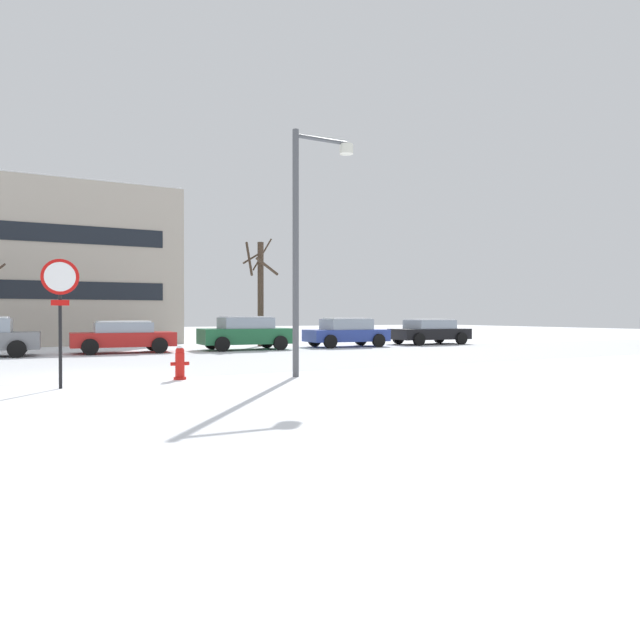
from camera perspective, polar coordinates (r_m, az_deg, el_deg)
The scene contains 11 objects.
ground_plane at distance 15.39m, azimuth -22.52°, elevation -5.34°, with size 120.00×120.00×0.00m, color white.
road_surface at distance 18.87m, azimuth -23.40°, elevation -4.27°, with size 80.00×9.02×0.00m.
stop_sign at distance 13.32m, azimuth -24.45°, elevation 2.06°, with size 0.75×0.17×2.75m.
fire_hydrant at distance 14.23m, azimuth -13.77°, elevation -4.13°, with size 0.44×0.30×0.82m.
street_lamp at distance 14.69m, azimuth -1.42°, elevation 9.12°, with size 1.73×0.36×6.22m.
parked_car_red at distance 24.84m, azimuth -19.00°, elevation -1.54°, with size 4.12×2.10×1.32m.
parked_car_green at distance 25.85m, azimuth -7.41°, elevation -1.26°, with size 4.12×2.16×1.50m.
parked_car_blue at distance 28.05m, azimuth 2.63°, elevation -1.21°, with size 4.08×2.14×1.41m.
parked_car_black at distance 31.09m, azimuth 10.85°, elevation -1.10°, with size 4.20×2.29×1.34m.
tree_far_right at distance 28.76m, azimuth -5.98°, elevation 3.06°, with size 1.57×1.61×5.44m.
building_far_left at distance 35.28m, azimuth -24.13°, elevation 4.78°, with size 11.38×8.67×8.44m.
Camera 1 is at (-1.25, -15.26, 1.55)m, focal length 32.15 mm.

